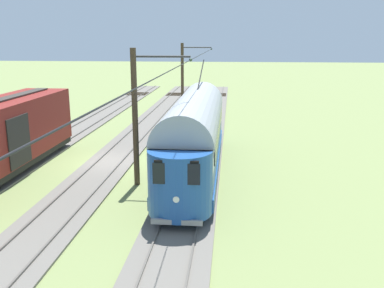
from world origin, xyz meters
TOP-DOWN VIEW (x-y plane):
  - ground_plane at (0.00, 0.00)m, footprint 220.00×220.00m
  - track_streetcar_siding at (-5.13, -0.31)m, footprint 2.80×80.00m
  - track_adjacent_siding at (0.00, -0.31)m, footprint 2.80×80.00m
  - track_third_siding at (5.13, -0.31)m, footprint 2.80×80.00m
  - vintage_streetcar at (-5.13, 1.35)m, footprint 2.65×15.65m
  - catenary_pole_foreground at (-2.50, -16.38)m, footprint 2.93×0.28m
  - catenary_pole_mid_near at (-2.50, 3.63)m, footprint 2.93×0.28m
  - overhead_wire_run at (-5.07, 2.87)m, footprint 2.73×44.01m

SIDE VIEW (x-z plane):
  - ground_plane at x=0.00m, z-range 0.00..0.00m
  - track_streetcar_siding at x=-5.13m, z-range -0.04..0.14m
  - track_adjacent_siding at x=0.00m, z-range -0.04..0.14m
  - track_third_siding at x=5.13m, z-range -0.04..0.14m
  - vintage_streetcar at x=-5.13m, z-range -0.54..5.04m
  - catenary_pole_foreground at x=-2.50m, z-range 0.16..6.89m
  - catenary_pole_mid_near at x=-2.50m, z-range 0.16..6.89m
  - overhead_wire_run at x=-5.07m, z-range 6.10..6.27m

